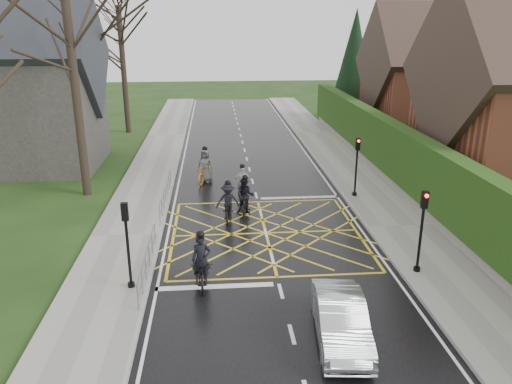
{
  "coord_description": "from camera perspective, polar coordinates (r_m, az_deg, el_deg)",
  "views": [
    {
      "loc": [
        -2.11,
        -19.93,
        8.73
      ],
      "look_at": [
        -0.28,
        1.8,
        1.3
      ],
      "focal_mm": 35.0,
      "sensor_mm": 36.0,
      "label": 1
    }
  ],
  "objects": [
    {
      "name": "traffic_light_ne",
      "position": [
        26.16,
        11.39,
        2.76
      ],
      "size": [
        0.24,
        0.31,
        3.21
      ],
      "rotation": [
        0.0,
        0.0,
        3.14
      ],
      "color": "black",
      "rests_on": "ground"
    },
    {
      "name": "stone_wall",
      "position": [
        28.98,
        15.31,
        1.32
      ],
      "size": [
        0.5,
        38.0,
        0.7
      ],
      "primitive_type": "cube",
      "color": "slate",
      "rests_on": "ground"
    },
    {
      "name": "tree_far",
      "position": [
        42.57,
        -15.14,
        16.12
      ],
      "size": [
        8.4,
        8.4,
        10.4
      ],
      "color": "black",
      "rests_on": "ground"
    },
    {
      "name": "cyclist_rear",
      "position": [
        17.62,
        -6.24,
        -8.59
      ],
      "size": [
        0.85,
        2.11,
        2.01
      ],
      "rotation": [
        0.0,
        0.0,
        0.06
      ],
      "color": "black",
      "rests_on": "ground"
    },
    {
      "name": "conifer",
      "position": [
        47.85,
        11.13,
        14.0
      ],
      "size": [
        4.6,
        4.6,
        10.0
      ],
      "color": "black",
      "rests_on": "ground"
    },
    {
      "name": "ground",
      "position": [
        21.86,
        1.13,
        -4.72
      ],
      "size": [
        120.0,
        120.0,
        0.0
      ],
      "primitive_type": "plane",
      "color": "black",
      "rests_on": "ground"
    },
    {
      "name": "sidewalk_left",
      "position": [
        22.08,
        -14.61,
        -4.92
      ],
      "size": [
        3.0,
        80.0,
        0.15
      ],
      "primitive_type": "cube",
      "color": "gray",
      "rests_on": "ground"
    },
    {
      "name": "traffic_light_se",
      "position": [
        18.69,
        18.34,
        -4.42
      ],
      "size": [
        0.24,
        0.31,
        3.21
      ],
      "rotation": [
        0.0,
        0.0,
        3.14
      ],
      "color": "black",
      "rests_on": "ground"
    },
    {
      "name": "road",
      "position": [
        21.86,
        1.13,
        -4.71
      ],
      "size": [
        9.0,
        80.0,
        0.01
      ],
      "primitive_type": "cube",
      "color": "black",
      "rests_on": "ground"
    },
    {
      "name": "cyclist_back",
      "position": [
        23.77,
        -1.24,
        -0.85
      ],
      "size": [
        0.97,
        2.0,
        1.94
      ],
      "rotation": [
        0.0,
        0.0,
        -0.18
      ],
      "color": "black",
      "rests_on": "ground"
    },
    {
      "name": "tree_mid",
      "position": [
        34.84,
        -18.83,
        17.71
      ],
      "size": [
        10.08,
        10.08,
        12.48
      ],
      "color": "black",
      "rests_on": "ground"
    },
    {
      "name": "tree_near",
      "position": [
        26.85,
        -20.5,
        15.94
      ],
      "size": [
        9.24,
        9.24,
        11.44
      ],
      "color": "black",
      "rests_on": "ground"
    },
    {
      "name": "house_far",
      "position": [
        41.74,
        19.47,
        11.76
      ],
      "size": [
        9.8,
        8.8,
        10.3
      ],
      "color": "brown",
      "rests_on": "ground"
    },
    {
      "name": "cyclist_lead",
      "position": [
        28.73,
        -5.79,
        2.54
      ],
      "size": [
        1.44,
        2.29,
        2.1
      ],
      "rotation": [
        0.0,
        0.0,
        -0.34
      ],
      "color": "#BA7716",
      "rests_on": "ground"
    },
    {
      "name": "traffic_light_sw",
      "position": [
        17.24,
        -14.44,
        -6.03
      ],
      "size": [
        0.24,
        0.31,
        3.21
      ],
      "color": "black",
      "rests_on": "ground"
    },
    {
      "name": "cyclist_mid",
      "position": [
        23.09,
        -3.19,
        -1.56
      ],
      "size": [
        1.19,
        2.03,
        1.92
      ],
      "rotation": [
        0.0,
        0.0,
        -0.08
      ],
      "color": "black",
      "rests_on": "ground"
    },
    {
      "name": "church",
      "position": [
        34.13,
        -24.8,
        10.73
      ],
      "size": [
        8.8,
        7.8,
        11.0
      ],
      "color": "#2D2B28",
      "rests_on": "ground"
    },
    {
      "name": "railing_north",
      "position": [
        25.35,
        -10.32,
        0.23
      ],
      "size": [
        0.05,
        6.04,
        1.03
      ],
      "color": "slate",
      "rests_on": "ground"
    },
    {
      "name": "cyclist_front",
      "position": [
        26.06,
        -1.56,
        0.78
      ],
      "size": [
        1.03,
        1.87,
        1.81
      ],
      "rotation": [
        0.0,
        0.0,
        0.18
      ],
      "color": "black",
      "rests_on": "ground"
    },
    {
      "name": "railing_south",
      "position": [
        18.43,
        -12.35,
        -7.21
      ],
      "size": [
        0.05,
        5.04,
        1.03
      ],
      "color": "slate",
      "rests_on": "ground"
    },
    {
      "name": "hedge",
      "position": [
        28.53,
        15.61,
        4.67
      ],
      "size": [
        0.9,
        38.0,
        2.8
      ],
      "primitive_type": "cube",
      "color": "#13340E",
      "rests_on": "stone_wall"
    },
    {
      "name": "car",
      "position": [
        14.96,
        9.67,
        -14.2
      ],
      "size": [
        1.74,
        4.03,
        1.29
      ],
      "primitive_type": "imported",
      "rotation": [
        0.0,
        0.0,
        -0.1
      ],
      "color": "silver",
      "rests_on": "ground"
    },
    {
      "name": "sidewalk_right",
      "position": [
        23.2,
        16.08,
        -3.87
      ],
      "size": [
        3.0,
        80.0,
        0.15
      ],
      "primitive_type": "cube",
      "color": "gray",
      "rests_on": "ground"
    }
  ]
}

